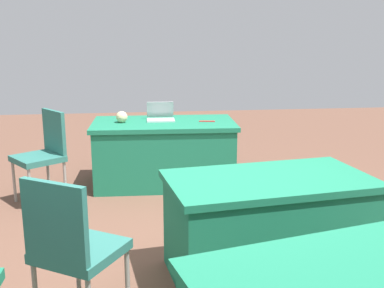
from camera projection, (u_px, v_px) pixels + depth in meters
ground_plane at (204, 264)px, 3.58m from camera, size 14.40×14.40×0.00m
table_foreground at (164, 153)px, 5.43m from camera, size 1.66×0.95×0.74m
table_back_left at (268, 226)px, 3.36m from camera, size 1.53×0.98×0.74m
chair_near_front at (44, 150)px, 4.82m from camera, size 0.62×0.62×0.95m
chair_aisle at (72, 244)px, 2.64m from camera, size 0.61×0.61×0.97m
laptop_silver at (161, 117)px, 5.44m from camera, size 0.32×0.30×0.21m
yarn_ball at (122, 117)px, 5.28m from camera, size 0.13×0.13×0.13m
scissors_red at (207, 121)px, 5.35m from camera, size 0.18×0.07×0.01m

